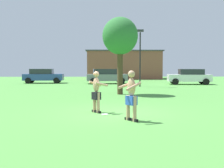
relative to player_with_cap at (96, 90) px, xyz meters
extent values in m
plane|color=#4C8E3D|center=(0.76, 0.00, -0.91)|extent=(80.00, 80.00, 0.00)
cube|color=black|center=(-0.08, 0.11, -0.86)|extent=(0.24, 0.28, 0.09)
cylinder|color=tan|center=(-0.08, 0.11, -0.50)|extent=(0.13, 0.13, 0.82)
cube|color=black|center=(0.07, -0.11, -0.86)|extent=(0.24, 0.28, 0.09)
cylinder|color=tan|center=(0.07, -0.11, -0.50)|extent=(0.13, 0.13, 0.82)
cube|color=black|center=(-0.01, 0.00, -0.23)|extent=(0.39, 0.42, 0.30)
ellipsoid|color=tan|center=(-0.01, 0.00, 0.21)|extent=(0.37, 0.39, 0.60)
cylinder|color=tan|center=(-0.05, 0.23, 0.24)|extent=(0.53, 0.38, 0.25)
cylinder|color=tan|center=(0.20, -0.13, 0.24)|extent=(0.53, 0.38, 0.22)
sphere|color=tan|center=(-0.01, 0.00, 0.63)|extent=(0.23, 0.23, 0.23)
cone|color=orange|center=(-0.01, 0.00, 0.70)|extent=(0.33, 0.33, 0.13)
cube|color=black|center=(1.31, -1.92, -0.86)|extent=(0.24, 0.28, 0.09)
cylinder|color=tan|center=(1.31, -1.92, -0.48)|extent=(0.13, 0.13, 0.85)
cube|color=black|center=(1.12, -1.64, -0.86)|extent=(0.24, 0.28, 0.09)
cylinder|color=tan|center=(1.12, -1.64, -0.48)|extent=(0.13, 0.13, 0.85)
cube|color=blue|center=(1.22, -1.78, -0.21)|extent=(0.40, 0.43, 0.31)
ellipsoid|color=tan|center=(1.22, -1.78, 0.25)|extent=(0.38, 0.41, 0.62)
cylinder|color=tan|center=(1.26, -2.02, 0.29)|extent=(0.55, 0.36, 0.30)
cylinder|color=tan|center=(1.00, -1.64, 0.29)|extent=(0.52, 0.44, 0.22)
sphere|color=tan|center=(1.22, -1.78, 0.69)|extent=(0.24, 0.24, 0.24)
cylinder|color=white|center=(0.33, -0.50, -0.90)|extent=(0.26, 0.26, 0.03)
cube|color=slate|center=(0.73, 19.19, -0.24)|extent=(4.44, 2.17, 0.70)
cube|color=#282D33|center=(0.53, 19.17, 0.39)|extent=(2.54, 1.79, 0.56)
cylinder|color=black|center=(2.15, 20.22, -0.59)|extent=(0.66, 0.27, 0.64)
cylinder|color=black|center=(2.30, 18.42, -0.59)|extent=(0.66, 0.27, 0.64)
cylinder|color=black|center=(-0.85, 19.95, -0.59)|extent=(0.66, 0.27, 0.64)
cylinder|color=black|center=(-0.69, 18.16, -0.59)|extent=(0.66, 0.27, 0.64)
cube|color=#2D478C|center=(-6.23, 20.46, -0.24)|extent=(4.34, 1.89, 0.70)
cube|color=#282D33|center=(-6.43, 20.45, 0.39)|extent=(2.44, 1.64, 0.56)
cylinder|color=black|center=(-4.75, 21.39, -0.59)|extent=(0.64, 0.23, 0.64)
cylinder|color=black|center=(-4.71, 19.59, -0.59)|extent=(0.64, 0.23, 0.64)
cylinder|color=black|center=(-7.76, 21.32, -0.59)|extent=(0.64, 0.23, 0.64)
cylinder|color=black|center=(-7.72, 19.52, -0.59)|extent=(0.64, 0.23, 0.64)
cube|color=white|center=(9.20, 17.74, -0.24)|extent=(4.47, 2.25, 0.70)
cube|color=#282D33|center=(9.40, 17.72, 0.39)|extent=(2.56, 1.83, 0.56)
cylinder|color=black|center=(7.61, 17.00, -0.59)|extent=(0.66, 0.29, 0.64)
cylinder|color=black|center=(7.80, 18.79, -0.59)|extent=(0.66, 0.29, 0.64)
cylinder|color=black|center=(10.60, 16.68, -0.59)|extent=(0.66, 0.29, 0.64)
cylinder|color=black|center=(10.79, 18.47, -0.59)|extent=(0.66, 0.29, 0.64)
cylinder|color=black|center=(3.69, 14.53, 1.55)|extent=(0.12, 0.12, 4.92)
cube|color=#333338|center=(3.69, 14.53, 4.17)|extent=(0.60, 0.24, 0.20)
cube|color=brown|center=(3.47, 31.73, 1.10)|extent=(10.65, 6.21, 4.02)
cube|color=#3F3F44|center=(3.47, 31.73, 3.20)|extent=(11.08, 6.46, 0.16)
cylinder|color=#4C3823|center=(1.42, 7.47, 0.59)|extent=(0.37, 0.37, 3.00)
ellipsoid|color=#2D7033|center=(1.42, 7.47, 2.95)|extent=(2.33, 2.33, 2.45)
camera|label=1|loc=(0.22, -11.34, 0.94)|focal=45.77mm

